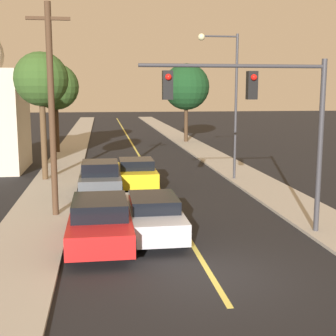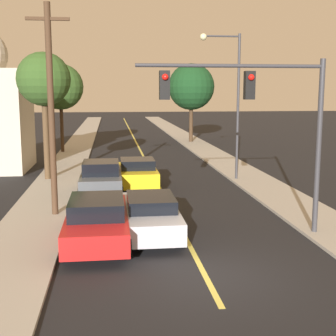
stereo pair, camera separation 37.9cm
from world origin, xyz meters
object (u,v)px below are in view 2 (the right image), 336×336
object	(u,v)px
car_outer_lane_second	(101,178)
tree_left_near	(60,87)
car_outer_lane_front	(97,220)
streetlamp_right	(229,88)
tree_right_near	(191,87)
tree_left_far	(44,80)
utility_pole_left	(51,107)
car_near_lane_front	(151,214)
traffic_signal_mast	(260,108)
car_near_lane_second	(137,173)

from	to	relation	value
car_outer_lane_second	tree_left_near	size ratio (longest dim) A/B	0.62
car_outer_lane_front	car_outer_lane_second	bearing A→B (deg)	90.00
streetlamp_right	tree_right_near	bearing A→B (deg)	86.22
car_outer_lane_second	tree_left_far	distance (m)	6.84
utility_pole_left	tree_left_far	size ratio (longest dim) A/B	1.17
car_outer_lane_front	tree_left_far	size ratio (longest dim) A/B	0.74
utility_pole_left	car_near_lane_front	bearing A→B (deg)	-38.54
tree_left_far	tree_left_near	bearing A→B (deg)	91.62
traffic_signal_mast	tree_left_near	size ratio (longest dim) A/B	0.90
car_near_lane_second	streetlamp_right	bearing A→B (deg)	16.78
traffic_signal_mast	streetlamp_right	xyz separation A→B (m)	(1.54, 9.92, 0.72)
tree_right_near	car_outer_lane_front	bearing A→B (deg)	-105.53
car_outer_lane_second	utility_pole_left	distance (m)	5.29
tree_left_far	tree_right_near	world-z (taller)	tree_right_near
traffic_signal_mast	tree_left_far	xyz separation A→B (m)	(-8.29, 11.15, 1.11)
tree_right_near	car_near_lane_second	bearing A→B (deg)	-106.94
car_outer_lane_second	streetlamp_right	bearing A→B (deg)	22.57
car_near_lane_second	car_outer_lane_second	size ratio (longest dim) A/B	0.95
car_outer_lane_second	streetlamp_right	world-z (taller)	streetlamp_right
utility_pole_left	tree_right_near	bearing A→B (deg)	69.04
car_outer_lane_front	tree_left_near	world-z (taller)	tree_left_near
traffic_signal_mast	tree_right_near	distance (m)	29.28
tree_left_far	car_outer_lane_front	bearing A→B (deg)	-74.98
car_outer_lane_front	utility_pole_left	size ratio (longest dim) A/B	0.64
traffic_signal_mast	tree_left_near	world-z (taller)	tree_left_near
car_near_lane_second	car_outer_lane_second	world-z (taller)	car_outer_lane_second
car_outer_lane_front	tree_left_far	world-z (taller)	tree_left_far
streetlamp_right	car_outer_lane_front	bearing A→B (deg)	-124.48
streetlamp_right	tree_left_far	world-z (taller)	streetlamp_right
tree_left_far	streetlamp_right	bearing A→B (deg)	-7.09
car_near_lane_front	car_outer_lane_front	world-z (taller)	car_outer_lane_front
tree_left_far	car_near_lane_front	bearing A→B (deg)	-65.50
traffic_signal_mast	streetlamp_right	world-z (taller)	streetlamp_right
utility_pole_left	tree_left_far	distance (m)	7.88
car_near_lane_second	tree_right_near	bearing A→B (deg)	73.06
utility_pole_left	car_near_lane_second	bearing A→B (deg)	54.54
tree_right_near	car_near_lane_front	bearing A→B (deg)	-102.50
car_outer_lane_second	utility_pole_left	bearing A→B (deg)	-115.59
car_near_lane_second	utility_pole_left	size ratio (longest dim) A/B	0.51
tree_left_far	utility_pole_left	bearing A→B (deg)	-80.68
car_near_lane_second	tree_left_far	xyz separation A→B (m)	(-4.78, 2.74, 4.65)
tree_left_near	tree_right_near	distance (m)	12.99
car_outer_lane_front	tree_left_near	size ratio (longest dim) A/B	0.74
car_outer_lane_second	tree_left_far	world-z (taller)	tree_left_far
car_near_lane_second	tree_right_near	size ratio (longest dim) A/B	0.55
utility_pole_left	tree_left_far	world-z (taller)	utility_pole_left
streetlamp_right	utility_pole_left	bearing A→B (deg)	-142.97
car_outer_lane_front	car_outer_lane_second	world-z (taller)	car_outer_lane_second
tree_left_near	tree_left_far	bearing A→B (deg)	-88.38
utility_pole_left	streetlamp_right	bearing A→B (deg)	37.03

